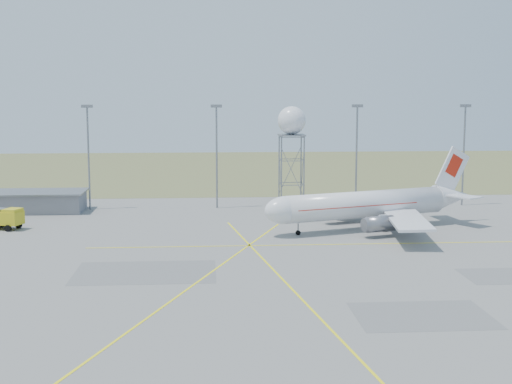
{
  "coord_description": "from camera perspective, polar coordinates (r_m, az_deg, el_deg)",
  "views": [
    {
      "loc": [
        -12.09,
        -74.54,
        22.74
      ],
      "look_at": [
        -4.03,
        40.0,
        6.75
      ],
      "focal_mm": 50.0,
      "sensor_mm": 36.0,
      "label": 1
    }
  ],
  "objects": [
    {
      "name": "airliner_main",
      "position": [
        120.83,
        8.93,
        -1.02
      ],
      "size": [
        38.7,
        36.48,
        13.5
      ],
      "rotation": [
        0.0,
        0.0,
        3.47
      ],
      "color": "silver",
      "rests_on": "ground"
    },
    {
      "name": "grass_strip",
      "position": [
        216.08,
        -0.79,
        1.89
      ],
      "size": [
        400.0,
        120.0,
        0.03
      ],
      "primitive_type": "cube",
      "color": "brown",
      "rests_on": "ground"
    },
    {
      "name": "mast_c",
      "position": [
        144.12,
        8.05,
        3.61
      ],
      "size": [
        2.2,
        0.5,
        20.5
      ],
      "color": "gray",
      "rests_on": "ground"
    },
    {
      "name": "radar_tower",
      "position": [
        141.48,
        2.86,
        3.29
      ],
      "size": [
        5.57,
        5.57,
        20.17
      ],
      "color": "gray",
      "rests_on": "ground"
    },
    {
      "name": "building_grey",
      "position": [
        143.9,
        -17.2,
        -0.73
      ],
      "size": [
        19.0,
        10.0,
        3.9
      ],
      "color": "slate",
      "rests_on": "ground"
    },
    {
      "name": "ground",
      "position": [
        78.86,
        5.03,
        -8.86
      ],
      "size": [
        400.0,
        400.0,
        0.0
      ],
      "primitive_type": "plane",
      "color": "gray",
      "rests_on": "ground"
    },
    {
      "name": "mast_a",
      "position": [
        142.79,
        -13.27,
        3.43
      ],
      "size": [
        2.2,
        0.5,
        20.5
      ],
      "color": "gray",
      "rests_on": "ground"
    },
    {
      "name": "mast_b",
      "position": [
        140.96,
        -3.17,
        3.58
      ],
      "size": [
        2.2,
        0.5,
        20.5
      ],
      "color": "gray",
      "rests_on": "ground"
    },
    {
      "name": "mast_d",
      "position": [
        150.26,
        16.3,
        3.54
      ],
      "size": [
        2.2,
        0.5,
        20.5
      ],
      "color": "gray",
      "rests_on": "ground"
    }
  ]
}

